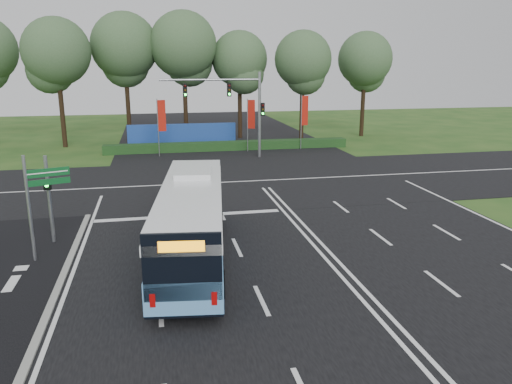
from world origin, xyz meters
TOP-DOWN VIEW (x-y plane):
  - ground at (0.00, 0.00)m, footprint 120.00×120.00m
  - road_main at (0.00, 0.00)m, footprint 20.00×120.00m
  - road_cross at (0.00, 12.00)m, footprint 120.00×14.00m
  - kerb_strip at (-10.10, -3.00)m, footprint 0.25×18.00m
  - city_bus at (-5.23, -0.77)m, footprint 3.75×11.54m
  - pedestrian_signal at (-11.11, 2.25)m, footprint 0.36×0.44m
  - street_sign at (-11.12, 0.30)m, footprint 1.60×0.62m
  - banner_flag_left at (-5.97, 22.57)m, footprint 0.71×0.18m
  - banner_flag_mid at (1.78, 23.37)m, footprint 0.68×0.22m
  - banner_flag_right at (6.79, 23.78)m, footprint 0.71×0.25m
  - traffic_light_gantry at (0.21, 20.50)m, footprint 8.41×0.28m
  - hedge at (0.00, 24.50)m, footprint 22.00×1.20m
  - blue_hoarding at (-4.00, 27.00)m, footprint 10.00×0.30m
  - eucalyptus_row at (-4.69, 31.16)m, footprint 43.16×9.32m

SIDE VIEW (x-z plane):
  - ground at x=0.00m, z-range 0.00..0.00m
  - road_main at x=0.00m, z-range 0.00..0.04m
  - road_cross at x=0.00m, z-range 0.00..0.05m
  - kerb_strip at x=-10.10m, z-range 0.00..0.12m
  - hedge at x=0.00m, z-range 0.00..0.80m
  - blue_hoarding at x=-4.00m, z-range 0.00..2.20m
  - city_bus at x=-5.23m, z-range 0.01..3.26m
  - pedestrian_signal at x=-11.11m, z-range 0.18..4.09m
  - street_sign at x=-11.12m, z-range 0.54..4.85m
  - banner_flag_mid at x=1.78m, z-range 0.71..5.38m
  - banner_flag_left at x=-5.97m, z-range 0.72..5.55m
  - banner_flag_right at x=6.79m, z-range 0.73..5.67m
  - traffic_light_gantry at x=0.21m, z-range 1.16..8.16m
  - eucalyptus_row at x=-4.69m, z-range 2.36..15.07m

